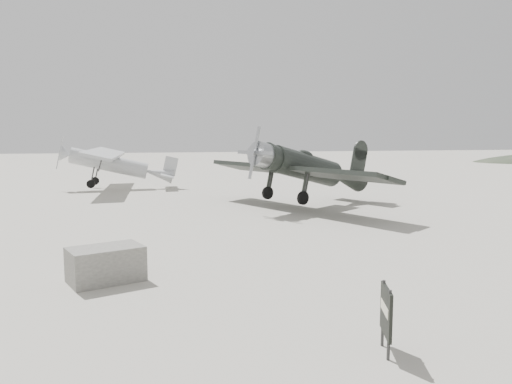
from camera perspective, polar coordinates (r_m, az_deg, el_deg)
ground at (r=15.51m, az=-0.93°, el=-6.93°), size 160.00×160.00×0.00m
lowwing_monoplane at (r=24.85m, az=6.24°, el=2.66°), size 8.68×10.72×3.61m
highwing_monoplane at (r=33.84m, az=-15.93°, el=3.45°), size 7.44×10.42×2.98m
equipment_block at (r=13.04m, az=-16.79°, el=-7.90°), size 2.03×1.67×0.87m
sign_board at (r=8.81m, az=14.65°, el=-13.18°), size 0.27×0.80×1.17m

